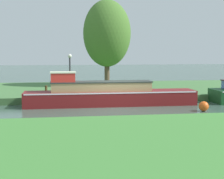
% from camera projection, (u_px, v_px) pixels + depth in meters
% --- Properties ---
extents(ground_plane, '(120.00, 120.00, 0.00)m').
position_uv_depth(ground_plane, '(115.00, 109.00, 18.20)').
color(ground_plane, '#3E594D').
extents(riverbank_far, '(72.00, 10.00, 0.40)m').
position_uv_depth(riverbank_far, '(101.00, 90.00, 25.06)').
color(riverbank_far, '#45743E').
rests_on(riverbank_far, ground_plane).
extents(riverbank_near, '(72.00, 10.00, 0.40)m').
position_uv_depth(riverbank_near, '(166.00, 156.00, 9.33)').
color(riverbank_near, '#408137').
rests_on(riverbank_near, ground_plane).
extents(maroon_barge, '(9.64, 1.53, 1.92)m').
position_uv_depth(maroon_barge, '(107.00, 94.00, 19.27)').
color(maroon_barge, maroon).
rests_on(maroon_barge, ground_plane).
extents(willow_tree_left, '(3.66, 3.70, 6.57)m').
position_uv_depth(willow_tree_left, '(107.00, 34.00, 26.33)').
color(willow_tree_left, brown).
rests_on(willow_tree_left, riverbank_far).
extents(lamp_post, '(0.24, 0.24, 2.48)m').
position_uv_depth(lamp_post, '(70.00, 68.00, 20.99)').
color(lamp_post, '#333338').
rests_on(lamp_post, riverbank_far).
extents(mooring_post_near, '(0.15, 0.15, 0.62)m').
position_uv_depth(mooring_post_near, '(46.00, 91.00, 20.32)').
color(mooring_post_near, '#4E3E1F').
rests_on(mooring_post_near, riverbank_far).
extents(channel_buoy, '(0.51, 0.51, 0.51)m').
position_uv_depth(channel_buoy, '(204.00, 106.00, 17.43)').
color(channel_buoy, '#E55919').
rests_on(channel_buoy, ground_plane).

